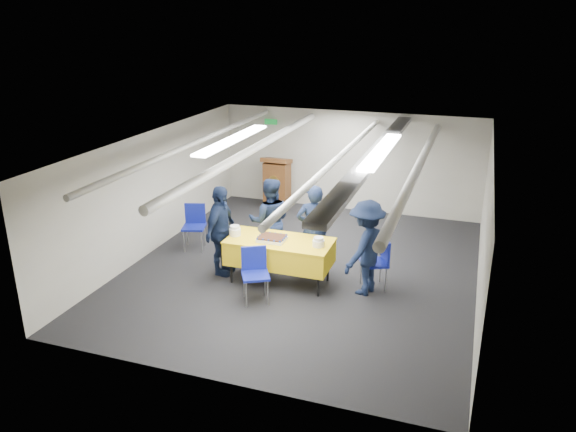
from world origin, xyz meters
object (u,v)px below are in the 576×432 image
(chair_near, at_px, (255,269))
(chair_right, at_px, (379,258))
(sheet_cake, at_px, (272,238))
(sailor_c, at_px, (221,231))
(sailor_b, at_px, (270,221))
(sailor_a, at_px, (313,229))
(serving_table, at_px, (280,252))
(chair_left, at_px, (194,222))
(sailor_d, at_px, (366,248))
(podium, at_px, (277,183))

(chair_near, height_order, chair_right, same)
(sheet_cake, distance_m, sailor_c, 0.97)
(chair_near, distance_m, sailor_c, 1.18)
(sailor_b, bearing_deg, sailor_a, 149.55)
(serving_table, bearing_deg, chair_near, -103.30)
(chair_near, bearing_deg, serving_table, 76.70)
(chair_right, relative_size, sailor_b, 0.54)
(chair_left, relative_size, sailor_c, 0.54)
(chair_right, xyz_separation_m, chair_left, (-3.70, 0.55, 0.00))
(serving_table, height_order, sailor_c, sailor_c)
(chair_right, xyz_separation_m, sailor_d, (-0.18, -0.25, 0.26))
(sailor_d, bearing_deg, chair_left, -82.25)
(sailor_d, bearing_deg, sailor_a, -93.89)
(serving_table, xyz_separation_m, podium, (-1.39, 3.68, 0.05))
(chair_right, bearing_deg, sailor_a, 169.64)
(chair_near, relative_size, chair_left, 1.00)
(sheet_cake, xyz_separation_m, chair_left, (-1.97, 0.96, -0.28))
(chair_left, xyz_separation_m, sailor_a, (2.50, -0.33, 0.27))
(chair_right, relative_size, sailor_d, 0.55)
(chair_left, distance_m, sailor_a, 2.53)
(sailor_c, relative_size, sailor_d, 1.01)
(serving_table, distance_m, sailor_a, 0.74)
(chair_near, height_order, sailor_c, sailor_c)
(chair_near, bearing_deg, sheet_cake, 85.06)
(sailor_a, distance_m, sailor_b, 0.88)
(serving_table, height_order, podium, podium)
(sailor_b, distance_m, sailor_c, 0.97)
(chair_right, distance_m, sailor_d, 0.40)
(chair_near, bearing_deg, chair_right, 30.23)
(podium, relative_size, chair_left, 1.44)
(serving_table, xyz_separation_m, sheet_cake, (-0.11, -0.06, 0.25))
(podium, bearing_deg, serving_table, -69.32)
(serving_table, xyz_separation_m, chair_left, (-2.08, 0.89, -0.03))
(chair_near, relative_size, sailor_d, 0.55)
(sailor_a, relative_size, sailor_c, 1.01)
(podium, xyz_separation_m, chair_left, (-0.69, -2.78, -0.08))
(chair_left, relative_size, sailor_d, 0.55)
(chair_near, bearing_deg, chair_left, 140.18)
(chair_right, bearing_deg, podium, 132.08)
(sailor_b, distance_m, sailor_d, 2.00)
(sailor_b, bearing_deg, sailor_d, 141.89)
(sailor_a, xyz_separation_m, sailor_b, (-0.87, 0.16, -0.01))
(serving_table, height_order, chair_near, chair_near)
(chair_near, height_order, sailor_a, sailor_a)
(chair_right, bearing_deg, chair_left, 171.51)
(chair_left, bearing_deg, sailor_c, -41.99)
(podium, height_order, chair_right, podium)
(chair_left, bearing_deg, sailor_b, -5.85)
(sheet_cake, bearing_deg, chair_near, -94.94)
(sheet_cake, xyz_separation_m, podium, (-1.28, 3.74, -0.20))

